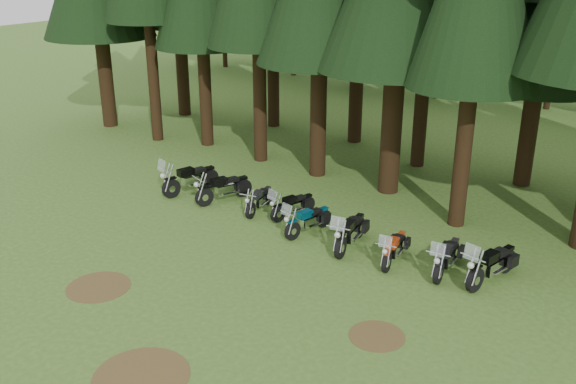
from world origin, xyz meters
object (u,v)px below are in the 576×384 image
at_px(motorcycle_2, 259,200).
at_px(motorcycle_1, 224,189).
at_px(motorcycle_6, 394,249).
at_px(motorcycle_5, 350,233).
at_px(motorcycle_3, 293,206).
at_px(motorcycle_4, 308,221).
at_px(motorcycle_7, 447,258).
at_px(motorcycle_8, 492,266).
at_px(motorcycle_0, 190,179).

bearing_deg(motorcycle_2, motorcycle_1, 168.79).
bearing_deg(motorcycle_6, motorcycle_5, 168.27).
xyz_separation_m(motorcycle_3, motorcycle_4, (1.20, -0.80, 0.03)).
relative_size(motorcycle_3, motorcycle_4, 0.93).
distance_m(motorcycle_1, motorcycle_7, 8.92).
relative_size(motorcycle_4, motorcycle_7, 0.96).
relative_size(motorcycle_5, motorcycle_6, 1.17).
height_order(motorcycle_2, motorcycle_5, motorcycle_5).
height_order(motorcycle_6, motorcycle_8, motorcycle_8).
xyz_separation_m(motorcycle_0, motorcycle_3, (4.57, 0.40, -0.11)).
bearing_deg(motorcycle_8, motorcycle_7, -157.80).
bearing_deg(motorcycle_7, motorcycle_6, -174.74).
height_order(motorcycle_0, motorcycle_4, motorcycle_0).
height_order(motorcycle_0, motorcycle_1, motorcycle_0).
height_order(motorcycle_3, motorcycle_5, motorcycle_5).
bearing_deg(motorcycle_7, motorcycle_3, 167.55).
bearing_deg(motorcycle_1, motorcycle_3, 25.27).
bearing_deg(motorcycle_6, motorcycle_4, 167.76).
height_order(motorcycle_2, motorcycle_3, motorcycle_3).
height_order(motorcycle_5, motorcycle_6, motorcycle_5).
height_order(motorcycle_4, motorcycle_6, motorcycle_4).
bearing_deg(motorcycle_1, motorcycle_8, 18.60).
bearing_deg(motorcycle_8, motorcycle_5, -161.93).
relative_size(motorcycle_2, motorcycle_5, 0.82).
height_order(motorcycle_3, motorcycle_8, motorcycle_8).
bearing_deg(motorcycle_2, motorcycle_6, -19.30).
distance_m(motorcycle_3, motorcycle_4, 1.44).
xyz_separation_m(motorcycle_4, motorcycle_5, (1.67, -0.09, 0.05)).
height_order(motorcycle_1, motorcycle_3, motorcycle_3).
bearing_deg(motorcycle_3, motorcycle_2, -153.45).
xyz_separation_m(motorcycle_1, motorcycle_5, (5.79, -0.57, 0.01)).
bearing_deg(motorcycle_5, motorcycle_3, 152.74).
xyz_separation_m(motorcycle_0, motorcycle_8, (11.80, -0.00, -0.02)).
distance_m(motorcycle_0, motorcycle_3, 4.59).
xyz_separation_m(motorcycle_6, motorcycle_8, (2.79, 0.55, 0.08)).
bearing_deg(motorcycle_6, motorcycle_0, 167.02).
distance_m(motorcycle_5, motorcycle_8, 4.40).
bearing_deg(motorcycle_0, motorcycle_4, 10.03).
distance_m(motorcycle_3, motorcycle_6, 4.55).
bearing_deg(motorcycle_6, motorcycle_2, 163.78).
distance_m(motorcycle_2, motorcycle_4, 2.53).
height_order(motorcycle_2, motorcycle_4, motorcycle_4).
bearing_deg(motorcycle_1, motorcycle_6, 14.17).
bearing_deg(motorcycle_5, motorcycle_0, 166.26).
relative_size(motorcycle_3, motorcycle_8, 0.81).
xyz_separation_m(motorcycle_2, motorcycle_5, (4.15, -0.61, 0.09)).
height_order(motorcycle_1, motorcycle_4, motorcycle_4).
height_order(motorcycle_1, motorcycle_8, motorcycle_8).
relative_size(motorcycle_0, motorcycle_2, 1.29).
bearing_deg(motorcycle_6, motorcycle_7, 2.17).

